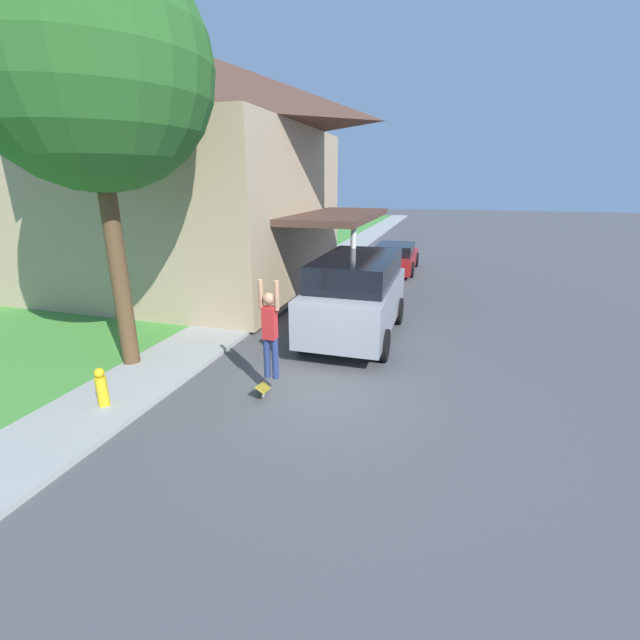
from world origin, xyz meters
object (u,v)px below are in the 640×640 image
object	(u,v)px
car_down_street	(395,258)
fire_hydrant	(102,387)
skateboard	(263,388)
skateboarder	(270,329)
lawn_tree_near	(88,65)
suv_parked	(356,294)

from	to	relation	value
car_down_street	fire_hydrant	bearing A→B (deg)	-103.42
skateboard	fire_hydrant	xyz separation A→B (m)	(-2.54, -1.39, 0.31)
skateboarder	skateboard	distance (m)	1.21
car_down_street	skateboard	size ratio (longest dim) A/B	5.53
skateboarder	lawn_tree_near	bearing A→B (deg)	175.62
car_down_street	fire_hydrant	size ratio (longest dim) A/B	5.89
suv_parked	skateboard	world-z (taller)	suv_parked
skateboarder	fire_hydrant	xyz separation A→B (m)	(-2.67, -1.52, -0.88)
suv_parked	fire_hydrant	size ratio (longest dim) A/B	6.32
skateboarder	fire_hydrant	distance (m)	3.20
skateboard	fire_hydrant	world-z (taller)	fire_hydrant
skateboarder	car_down_street	bearing A→B (deg)	86.58
lawn_tree_near	skateboarder	xyz separation A→B (m)	(3.54, -0.27, -4.69)
skateboard	fire_hydrant	bearing A→B (deg)	-151.31
suv_parked	skateboarder	bearing A→B (deg)	-103.59
lawn_tree_near	fire_hydrant	distance (m)	5.92
suv_parked	car_down_street	distance (m)	9.26
skateboarder	fire_hydrant	bearing A→B (deg)	-150.37
car_down_street	suv_parked	bearing A→B (deg)	-89.29
fire_hydrant	suv_parked	bearing A→B (deg)	55.56
lawn_tree_near	skateboarder	distance (m)	5.89
lawn_tree_near	car_down_street	xyz separation A→B (m)	(4.32, 12.64, -5.43)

